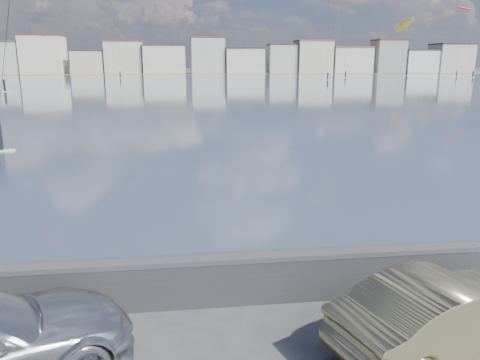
% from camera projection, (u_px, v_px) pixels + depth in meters
% --- Properties ---
extents(bay_water, '(500.00, 177.00, 0.00)m').
position_uv_depth(bay_water, '(181.00, 85.00, 94.68)').
color(bay_water, '#2A3A4E').
rests_on(bay_water, ground).
extents(far_shore_strip, '(500.00, 60.00, 0.00)m').
position_uv_depth(far_shore_strip, '(180.00, 73.00, 199.02)').
color(far_shore_strip, '#4C473D').
rests_on(far_shore_strip, ground).
extents(seawall, '(400.00, 0.36, 1.08)m').
position_uv_depth(seawall, '(198.00, 278.00, 9.14)').
color(seawall, '#28282B').
rests_on(seawall, ground).
extents(far_buildings, '(240.79, 13.26, 14.60)m').
position_uv_depth(far_buildings, '(183.00, 58.00, 184.24)').
color(far_buildings, '#CCB293').
rests_on(far_buildings, ground).
extents(car_champagne, '(4.30, 2.64, 1.34)m').
position_uv_depth(car_champagne, '(446.00, 313.00, 7.69)').
color(car_champagne, tan).
rests_on(car_champagne, ground).
extents(kitesurfer_12, '(5.10, 10.37, 20.16)m').
position_uv_depth(kitesurfer_12, '(405.00, 25.00, 162.75)').
color(kitesurfer_12, yellow).
rests_on(kitesurfer_12, ground).
extents(kitesurfer_17, '(8.08, 12.23, 21.94)m').
position_uv_depth(kitesurfer_17, '(465.00, 10.00, 146.84)').
color(kitesurfer_17, red).
rests_on(kitesurfer_17, ground).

